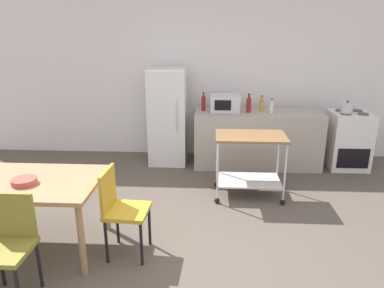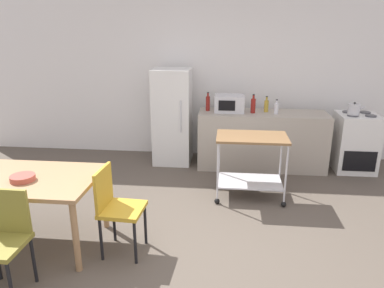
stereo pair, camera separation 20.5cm
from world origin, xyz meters
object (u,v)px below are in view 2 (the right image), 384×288
Objects in this scene: dining_table at (22,184)px; bottle_hot_sauce at (253,105)px; stove_oven at (355,142)px; bottle_wine at (276,108)px; chair_mustard at (116,205)px; bottle_sparkling_water at (208,103)px; bottle_soda at (266,106)px; refrigerator at (173,117)px; chair_olive at (3,236)px; kitchen_cart at (251,156)px; kettle at (354,109)px; microwave at (229,103)px; fruit_bowl at (23,178)px.

bottle_hot_sauce is (2.41, 2.44, 0.35)m from dining_table.
stove_oven is at bearing 31.80° from dining_table.
dining_table is 3.67m from bottle_wine.
bottle_sparkling_water is at bearing -12.59° from chair_mustard.
bottle_sparkling_water is at bearing -179.24° from bottle_soda.
refrigerator is 6.26× the size of bottle_soda.
bottle_hot_sauce is at bearing -6.96° from bottle_sparkling_water.
bottle_soda is 1.10× the size of bottle_wine.
chair_mustard is at bearing 40.27° from chair_olive.
dining_table is at bearing -150.34° from kitchen_cart.
bottle_wine is at bearing -6.70° from bottle_sparkling_water.
refrigerator is (-2.90, 0.08, 0.32)m from stove_oven.
kettle is (1.28, -0.14, 0.00)m from bottle_soda.
stove_oven is at bearing 1.96° from bottle_hot_sauce.
refrigerator is at bearing 174.96° from microwave.
bottle_sparkling_water is (0.58, -0.05, 0.25)m from refrigerator.
fruit_bowl is (0.07, -0.09, 0.11)m from dining_table.
chair_olive is 4.06m from bottle_soda.
kettle is at bearing 31.54° from dining_table.
chair_olive is at bearing -129.62° from bottle_wine.
bottle_wine is 3.67m from fruit_bowl.
refrigerator reaches higher than stove_oven.
stove_oven is 2.39m from bottle_sparkling_water.
refrigerator is 0.63m from bottle_sparkling_water.
stove_oven is at bearing 39.67° from kettle.
microwave reaches higher than chair_mustard.
refrigerator reaches higher than bottle_soda.
kettle is (3.90, 2.39, 0.33)m from dining_table.
dining_table is at bearing -123.98° from bottle_sparkling_water.
bottle_wine is (-1.26, -0.09, 0.54)m from stove_oven.
chair_mustard is at bearing -120.11° from bottle_hot_sauce.
kitchen_cart is 1.98× the size of microwave.
chair_olive and chair_mustard have the same top height.
bottle_soda is (-1.40, 0.04, 0.55)m from stove_oven.
microwave is at bearing -175.72° from bottle_soda.
dining_table is 3.45m from bottle_hot_sauce.
dining_table is 2.70m from kitchen_cart.
chair_olive is 4.97m from stove_oven.
refrigerator is at bearing 74.68° from chair_olive.
bottle_sparkling_water reaches higher than stove_oven.
stove_oven is at bearing 34.63° from kitchen_cart.
fruit_bowl is at bearing -121.95° from bottle_sparkling_water.
dining_table is 0.73m from chair_olive.
stove_oven is at bearing 4.21° from bottle_wine.
dining_table is 0.97× the size of refrigerator.
bottle_wine is (0.14, -0.14, -0.01)m from bottle_soda.
chair_mustard is 3.97m from stove_oven.
chair_olive is 4.03m from bottle_wine.
bottle_sparkling_water is (0.73, 2.57, 0.50)m from chair_mustard.
bottle_hot_sauce is 1.24× the size of fruit_bowl.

